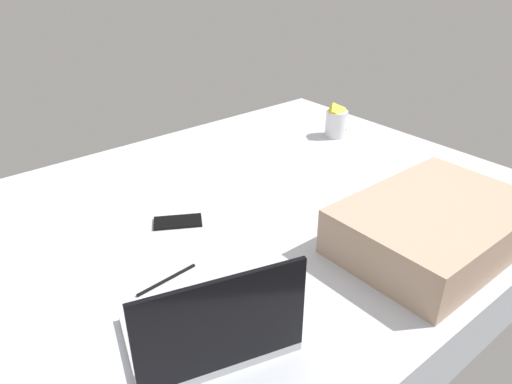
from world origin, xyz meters
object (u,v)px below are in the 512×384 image
Objects in this scene: cell_phone at (178,222)px; pillow at (434,226)px; laptop at (211,329)px; snack_cup at (336,123)px.

pillow is (-47.11, 53.93, 6.10)cm from cell_phone.
laptop is 123.55cm from snack_cup.
laptop is 0.73× the size of pillow.
laptop is at bearing -7.37° from pillow.
cell_phone is (87.23, 17.23, -5.55)cm from snack_cup.
pillow is (-66.40, 8.59, 2.09)cm from laptop.
laptop reaches higher than pillow.
laptop is at bearing 30.43° from snack_cup.
snack_cup is 81.70cm from pillow.
snack_cup is 0.28× the size of pillow.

